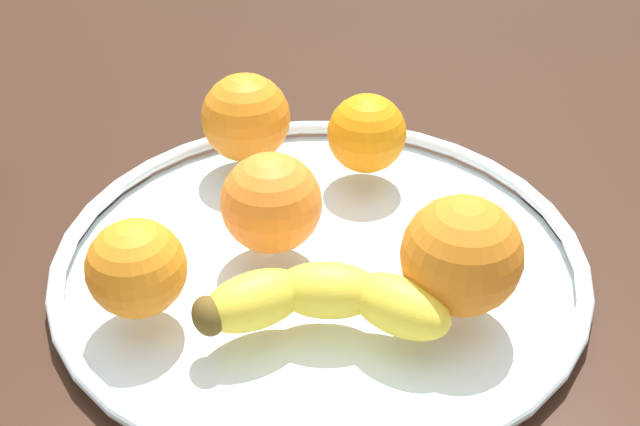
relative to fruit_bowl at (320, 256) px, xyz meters
The scene contains 8 objects.
ground_plane 2.92cm from the fruit_bowl, ahead, with size 142.00×142.00×4.00cm, color black.
fruit_bowl is the anchor object (origin of this frame).
banana 8.37cm from the fruit_bowl, 96.44° to the left, with size 17.32×7.11×3.74cm.
orange_front_right 14.85cm from the fruit_bowl, 58.38° to the right, with size 7.49×7.49×7.49cm, color orange.
orange_center 12.25cm from the fruit_bowl, 103.93° to the right, with size 6.55×6.55×6.55cm, color orange.
orange_back_left 5.70cm from the fruit_bowl, ahead, with size 7.28×7.28×7.28cm, color orange.
orange_back_right 11.92cm from the fruit_bowl, 151.85° to the left, with size 7.92×7.92×7.92cm, color orange.
orange_front_left 14.05cm from the fruit_bowl, 34.28° to the left, with size 6.52×6.52×6.52cm, color orange.
Camera 1 is at (-4.35, 44.97, 37.03)cm, focal length 43.94 mm.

